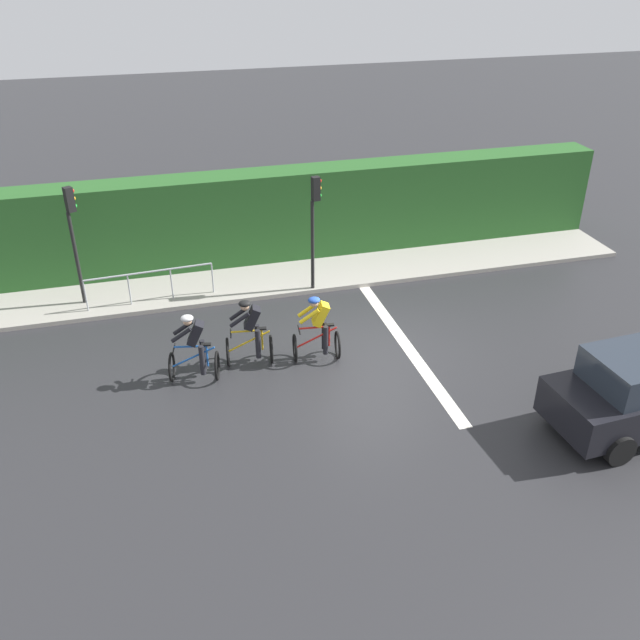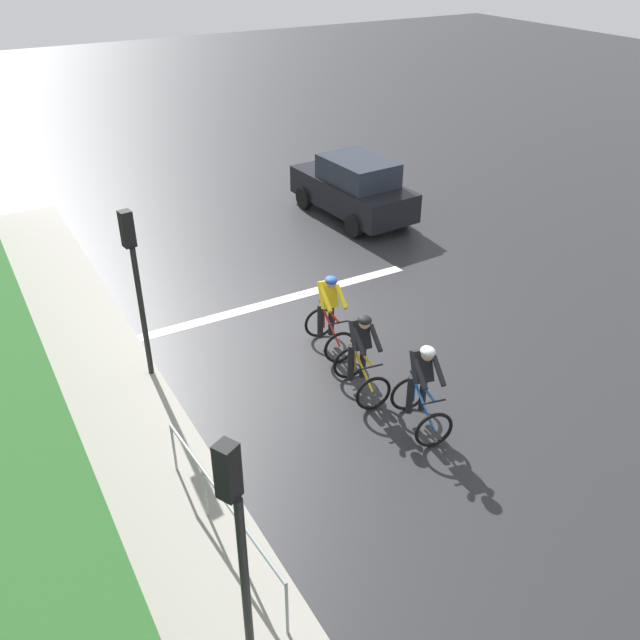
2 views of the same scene
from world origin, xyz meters
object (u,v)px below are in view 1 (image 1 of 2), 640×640
at_px(cyclist_second, 250,333).
at_px(pedestrian_railing_kerbside, 150,279).
at_px(traffic_light_near_crossing, 314,217).
at_px(cyclist_mid, 318,330).
at_px(traffic_light_far_junction, 73,229).
at_px(cyclist_lead, 194,349).

distance_m(cyclist_second, pedestrian_railing_kerbside, 4.13).
xyz_separation_m(cyclist_second, traffic_light_near_crossing, (3.20, -2.39, 1.43)).
relative_size(cyclist_mid, traffic_light_far_junction, 0.50).
height_order(traffic_light_far_junction, pedestrian_railing_kerbside, traffic_light_far_junction).
relative_size(cyclist_second, cyclist_mid, 1.00).
xyz_separation_m(cyclist_lead, traffic_light_near_crossing, (3.55, -3.71, 1.43)).
height_order(cyclist_mid, pedestrian_railing_kerbside, cyclist_mid).
distance_m(cyclist_lead, traffic_light_near_crossing, 5.33).
relative_size(cyclist_lead, traffic_light_near_crossing, 0.50).
bearing_deg(traffic_light_near_crossing, traffic_light_far_junction, 82.68).
bearing_deg(cyclist_lead, cyclist_mid, -88.02).
relative_size(cyclist_mid, pedestrian_railing_kerbside, 0.49).
distance_m(cyclist_lead, cyclist_second, 1.37).
relative_size(cyclist_second, pedestrian_railing_kerbside, 0.49).
bearing_deg(cyclist_lead, pedestrian_railing_kerbside, 11.32).
bearing_deg(cyclist_second, cyclist_lead, 104.73).
bearing_deg(cyclist_mid, traffic_light_far_junction, 51.75).
distance_m(cyclist_lead, traffic_light_far_junction, 5.22).
distance_m(traffic_light_near_crossing, traffic_light_far_junction, 6.27).
bearing_deg(cyclist_second, traffic_light_near_crossing, -36.67).
height_order(cyclist_lead, pedestrian_railing_kerbside, cyclist_lead).
relative_size(traffic_light_near_crossing, pedestrian_railing_kerbside, 0.98).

